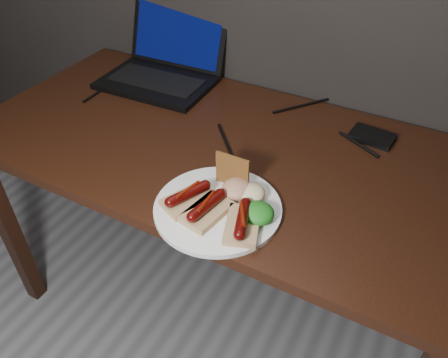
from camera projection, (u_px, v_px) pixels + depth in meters
desk at (218, 167)px, 1.26m from camera, size 1.40×0.70×0.75m
laptop at (165, 63)px, 1.47m from camera, size 0.37×0.34×0.25m
hard_drive at (372, 137)px, 1.21m from camera, size 0.12×0.09×0.02m
desk_cables at (237, 115)px, 1.31m from camera, size 0.89×0.45×0.01m
plate at (218, 208)px, 0.99m from camera, size 0.36×0.36×0.01m
bread_sausage_left at (188, 197)px, 0.98m from camera, size 0.11×0.13×0.04m
bread_sausage_center at (207, 209)px, 0.95m from camera, size 0.09×0.13×0.04m
bread_sausage_right at (242, 222)px, 0.92m from camera, size 0.10×0.13×0.04m
crispbread at (232, 171)px, 1.02m from camera, size 0.09×0.01×0.08m
salad_greens at (258, 213)px, 0.94m from camera, size 0.07×0.07×0.04m
salsa_mound at (237, 189)px, 1.00m from camera, size 0.07×0.07×0.04m
coleslaw_mound at (251, 193)px, 0.99m from camera, size 0.06×0.06×0.04m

